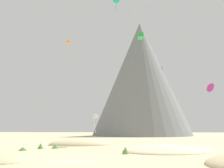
# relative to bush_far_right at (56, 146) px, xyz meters

# --- Properties ---
(ground_plane) EXTENTS (400.00, 400.00, 0.00)m
(ground_plane) POSITION_rel_bush_far_right_xyz_m (7.58, -17.18, -0.37)
(ground_plane) COLOR #CCBA8E
(dune_foreground_left) EXTENTS (20.27, 19.85, 2.01)m
(dune_foreground_left) POSITION_rel_bush_far_right_xyz_m (19.54, -2.78, -0.37)
(dune_foreground_left) COLOR beige
(dune_foreground_left) RESTS_ON ground_plane
(dune_back_low) EXTENTS (15.66, 12.41, 3.10)m
(dune_back_low) POSITION_rel_bush_far_right_xyz_m (2.28, 9.83, -0.37)
(dune_back_low) COLOR beige
(dune_back_low) RESTS_ON ground_plane
(bush_far_right) EXTENTS (2.10, 2.10, 0.73)m
(bush_far_right) POSITION_rel_bush_far_right_xyz_m (0.00, 0.00, 0.00)
(bush_far_right) COLOR #568442
(bush_far_right) RESTS_ON ground_plane
(bush_far_left) EXTENTS (1.46, 1.46, 0.97)m
(bush_far_left) POSITION_rel_bush_far_right_xyz_m (-2.40, -0.96, 0.12)
(bush_far_left) COLOR #568442
(bush_far_left) RESTS_ON ground_plane
(bush_ridge_crest) EXTENTS (1.45, 1.45, 1.00)m
(bush_ridge_crest) POSITION_rel_bush_far_right_xyz_m (13.02, -8.49, 0.13)
(bush_ridge_crest) COLOR #668C4C
(bush_ridge_crest) RESTS_ON ground_plane
(bush_near_left) EXTENTS (2.02, 2.02, 0.57)m
(bush_near_left) POSITION_rel_bush_far_right_xyz_m (-3.85, -4.81, -0.08)
(bush_near_left) COLOR #477238
(bush_near_left) RESTS_ON ground_plane
(rock_massif) EXTENTS (69.02, 69.61, 58.75)m
(rock_massif) POSITION_rel_bush_far_right_xyz_m (15.94, 85.11, 24.50)
(rock_massif) COLOR slate
(rock_massif) RESTS_ON ground_plane
(kite_white_low) EXTENTS (1.51, 1.49, 5.45)m
(kite_white_low) POSITION_rel_bush_far_right_xyz_m (2.22, 28.49, 6.64)
(kite_white_low) COLOR white
(kite_magenta_mid) EXTENTS (2.19, 2.68, 2.44)m
(kite_magenta_mid) POSITION_rel_bush_far_right_xyz_m (33.75, 22.88, 13.68)
(kite_magenta_mid) COLOR #D1339E
(kite_teal_high) EXTENTS (1.33, 1.34, 3.06)m
(kite_teal_high) POSITION_rel_bush_far_right_xyz_m (10.78, 2.82, 29.18)
(kite_teal_high) COLOR teal
(kite_lime_high) EXTENTS (0.72, 0.74, 4.19)m
(kite_lime_high) POSITION_rel_bush_far_right_xyz_m (12.66, 31.47, 38.99)
(kite_lime_high) COLOR #8CD133
(kite_green_high) EXTENTS (1.42, 1.53, 5.32)m
(kite_green_high) POSITION_rel_bush_far_right_xyz_m (15.67, 15.21, 25.86)
(kite_green_high) COLOR green
(kite_orange_high) EXTENTS (1.16, 1.13, 4.54)m
(kite_orange_high) POSITION_rel_bush_far_right_xyz_m (-5.33, 24.18, 28.19)
(kite_orange_high) COLOR orange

